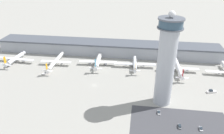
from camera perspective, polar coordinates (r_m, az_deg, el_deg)
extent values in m
plane|color=#9E9B93|center=(187.58, -4.64, -4.81)|extent=(1000.00, 1000.00, 0.00)
cube|color=#A3A8B2|center=(246.56, -1.30, 4.83)|extent=(245.00, 22.00, 12.58)
cube|color=#4C515B|center=(244.04, -1.32, 6.38)|extent=(245.00, 25.00, 1.60)
cylinder|color=#ADB2BC|center=(156.72, 13.78, -0.31)|extent=(12.49, 12.49, 57.00)
cylinder|color=#565B66|center=(146.42, 14.99, 9.84)|extent=(16.95, 16.95, 0.80)
cylinder|color=#334C60|center=(145.65, 15.13, 10.95)|extent=(15.59, 15.59, 5.08)
cylinder|color=#565B66|center=(144.92, 15.27, 12.10)|extent=(16.95, 16.95, 1.00)
sphere|color=white|center=(144.30, 15.40, 13.16)|extent=(4.53, 4.53, 4.53)
cube|color=#424247|center=(151.34, 17.41, -14.92)|extent=(64.00, 40.00, 0.01)
cylinder|color=silver|center=(247.82, -23.88, 2.07)|extent=(5.63, 25.37, 4.11)
cone|color=silver|center=(258.67, -22.17, 3.38)|extent=(4.33, 3.94, 4.11)
cone|color=silver|center=(236.91, -25.83, 0.58)|extent=(3.99, 5.15, 3.70)
cube|color=silver|center=(248.46, -23.79, 1.97)|extent=(39.72, 6.78, 0.44)
cylinder|color=#A8A8B2|center=(254.38, -25.16, 1.93)|extent=(2.53, 4.65, 2.26)
cylinder|color=#A8A8B2|center=(245.15, -22.01, 1.66)|extent=(2.53, 4.65, 2.26)
cube|color=orange|center=(234.17, -26.21, 1.65)|extent=(0.47, 2.81, 6.58)
cube|color=silver|center=(235.77, -26.03, 0.52)|extent=(11.62, 2.69, 0.24)
cylinder|color=black|center=(257.51, -22.40, 2.47)|extent=(0.28, 0.28, 2.18)
cylinder|color=black|center=(247.20, -23.23, 1.33)|extent=(0.28, 0.28, 2.18)
cylinder|color=black|center=(250.42, -24.33, 1.43)|extent=(0.28, 0.28, 2.18)
cylinder|color=white|center=(226.89, -14.55, 1.44)|extent=(3.96, 36.51, 3.54)
cone|color=white|center=(243.78, -12.95, 3.40)|extent=(3.58, 3.23, 3.54)
cone|color=white|center=(210.09, -16.47, -0.89)|extent=(3.24, 4.29, 3.19)
cube|color=white|center=(227.76, -14.47, 1.38)|extent=(31.37, 4.76, 0.44)
cylinder|color=#A8A8B2|center=(231.46, -15.88, 1.32)|extent=(1.99, 3.92, 1.95)
cylinder|color=#A8A8B2|center=(226.78, -12.81, 1.16)|extent=(1.99, 3.92, 1.95)
cube|color=orange|center=(207.40, -16.71, 0.13)|extent=(0.33, 2.80, 5.67)
cube|color=white|center=(208.92, -16.61, -0.96)|extent=(9.94, 2.11, 0.24)
cylinder|color=black|center=(242.58, -13.09, 2.47)|extent=(0.28, 0.28, 2.66)
cylinder|color=black|center=(227.24, -13.89, 0.70)|extent=(0.28, 0.28, 2.66)
cylinder|color=black|center=(229.01, -15.05, 0.76)|extent=(0.28, 0.28, 2.66)
cylinder|color=white|center=(220.45, -3.73, 1.50)|extent=(6.04, 25.34, 4.52)
cone|color=white|center=(233.63, -3.25, 3.00)|extent=(4.76, 4.33, 4.52)
cone|color=white|center=(206.85, -4.30, -0.28)|extent=(4.39, 5.66, 4.07)
cube|color=white|center=(221.23, -3.71, 1.37)|extent=(38.39, 6.72, 0.44)
cylinder|color=#A8A8B2|center=(223.91, -5.70, 1.22)|extent=(2.78, 5.11, 2.48)
cylinder|color=#A8A8B2|center=(221.79, -1.61, 1.09)|extent=(2.78, 5.11, 2.48)
cube|color=#197FB2|center=(203.32, -4.39, 1.06)|extent=(0.47, 2.81, 7.23)
cube|color=white|center=(205.34, -4.36, -0.35)|extent=(12.75, 2.77, 0.24)
cylinder|color=black|center=(232.04, -3.33, 1.94)|extent=(0.28, 0.28, 2.05)
cylinder|color=black|center=(221.19, -2.91, 0.67)|extent=(0.28, 0.28, 2.05)
cylinder|color=black|center=(222.03, -4.53, 0.72)|extent=(0.28, 0.28, 2.05)
cylinder|color=silver|center=(216.32, 5.99, 0.88)|extent=(4.90, 25.04, 3.48)
cone|color=silver|center=(229.05, 5.94, 2.39)|extent=(3.66, 3.33, 3.48)
cone|color=silver|center=(203.30, 6.04, -0.88)|extent=(3.37, 4.35, 3.14)
cube|color=silver|center=(217.04, 5.98, 0.79)|extent=(41.28, 6.73, 0.44)
cylinder|color=#A8A8B2|center=(218.28, 3.70, 0.74)|extent=(2.13, 3.93, 1.92)
cylinder|color=#A8A8B2|center=(218.84, 8.22, 0.58)|extent=(2.13, 3.93, 1.92)
cube|color=orange|center=(200.52, 6.11, 0.16)|extent=(0.46, 2.81, 5.57)
cube|color=silver|center=(202.04, 6.05, -0.95)|extent=(9.85, 2.55, 0.24)
cylinder|color=black|center=(227.77, 5.91, 1.42)|extent=(0.28, 0.28, 2.52)
cylinder|color=black|center=(217.45, 6.59, 0.11)|extent=(0.28, 0.28, 2.52)
cylinder|color=black|center=(217.29, 5.31, 0.16)|extent=(0.28, 0.28, 2.52)
cylinder|color=white|center=(215.96, 16.97, -0.23)|extent=(4.84, 32.43, 3.95)
cone|color=white|center=(231.94, 16.28, 1.75)|extent=(4.05, 3.66, 3.95)
cone|color=white|center=(199.81, 17.79, -2.60)|extent=(3.68, 4.84, 3.56)
cube|color=white|center=(216.83, 16.92, -0.31)|extent=(38.45, 5.46, 0.44)
cylinder|color=#A8A8B2|center=(216.80, 14.75, -0.38)|extent=(2.29, 4.40, 2.17)
cylinder|color=#A8A8B2|center=(219.94, 18.89, -0.58)|extent=(2.29, 4.40, 2.17)
cube|color=red|center=(196.66, 18.04, -1.42)|extent=(0.38, 2.81, 6.32)
cube|color=white|center=(198.47, 17.88, -2.69)|extent=(11.11, 2.30, 0.24)
cylinder|color=black|center=(230.55, 16.29, 0.73)|extent=(0.28, 0.28, 2.34)
cylinder|color=black|center=(217.75, 17.58, -1.02)|extent=(0.28, 0.28, 2.34)
cylinder|color=black|center=(216.67, 16.15, -0.95)|extent=(0.28, 0.28, 2.34)
cone|color=white|center=(244.00, 26.93, 0.95)|extent=(3.45, 3.11, 3.41)
cylinder|color=#A8A8B2|center=(225.90, 26.05, -1.27)|extent=(1.93, 3.77, 1.87)
cylinder|color=black|center=(242.72, 26.97, 0.08)|extent=(0.28, 0.28, 2.13)
cube|color=black|center=(194.83, 24.53, -6.09)|extent=(6.78, 3.77, 0.12)
cube|color=silver|center=(194.47, 24.57, -5.91)|extent=(7.99, 4.17, 1.57)
cube|color=#232D38|center=(193.38, 24.45, -5.57)|extent=(2.73, 2.56, 1.29)
cube|color=black|center=(214.09, -16.88, -1.74)|extent=(5.63, 5.64, 0.12)
cube|color=silver|center=(213.81, -16.90, -1.59)|extent=(6.45, 6.46, 1.34)
cube|color=#232D38|center=(213.46, -16.78, -1.26)|extent=(2.97, 2.97, 1.10)
cube|color=black|center=(151.63, 17.22, -14.76)|extent=(1.70, 3.90, 0.12)
cube|color=slate|center=(151.39, 17.23, -14.66)|extent=(1.77, 4.65, 0.87)
cube|color=#232D38|center=(150.80, 17.28, -14.46)|extent=(1.56, 2.56, 0.71)
cube|color=black|center=(159.62, 12.12, -11.67)|extent=(1.95, 4.04, 0.12)
cube|color=silver|center=(159.42, 12.13, -11.58)|extent=(2.05, 4.80, 0.76)
cube|color=#232D38|center=(158.91, 12.16, -11.41)|extent=(1.74, 2.66, 0.62)
cube|color=black|center=(154.40, 22.16, -14.84)|extent=(1.87, 3.46, 0.12)
cube|color=silver|center=(154.19, 22.18, -14.75)|extent=(1.97, 4.12, 0.79)
cube|color=#232D38|center=(153.66, 22.24, -14.57)|extent=(1.69, 2.28, 0.65)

